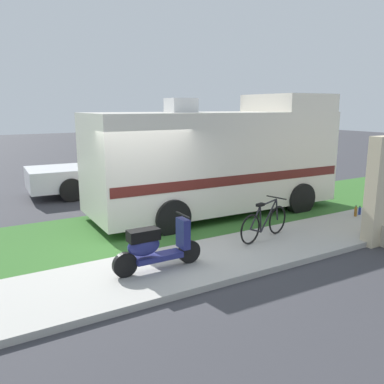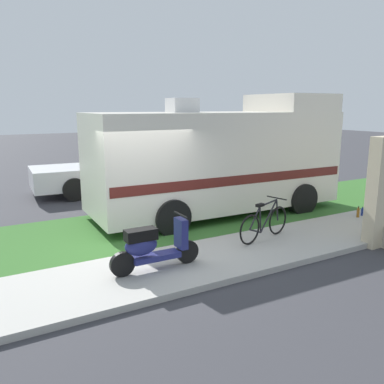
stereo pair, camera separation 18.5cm
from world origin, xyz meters
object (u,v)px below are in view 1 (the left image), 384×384
motorhome_rv (218,158)px  bottle_spare (356,212)px  scooter (155,246)px  pickup_truck_near (131,164)px  bottle_green (360,211)px  bicycle (264,222)px

motorhome_rv → bottle_spare: size_ratio=23.67×
scooter → bottle_spare: bearing=4.6°
pickup_truck_near → scooter: bearing=-109.4°
bottle_spare → scooter: bearing=-175.4°
scooter → bottle_green: (6.43, 0.55, -0.35)m
bottle_green → motorhome_rv: bearing=141.4°
scooter → bottle_green: bearing=4.9°
bicycle → bottle_spare: (3.34, 0.15, -0.25)m
motorhome_rv → pickup_truck_near: bearing=99.9°
pickup_truck_near → motorhome_rv: bearing=-80.1°
pickup_truck_near → bottle_spare: pickup_truck_near is taller
bottle_spare → motorhome_rv: bearing=138.4°
motorhome_rv → bottle_green: 4.12m
bottle_spare → pickup_truck_near: bearing=117.2°
bicycle → bottle_green: 3.60m
bottle_green → bottle_spare: size_ratio=0.82×
bottle_green → bottle_spare: bottle_spare is taller
pickup_truck_near → bicycle: bearing=-88.1°
bicycle → pickup_truck_near: pickup_truck_near is taller
pickup_truck_near → bottle_green: pickup_truck_near is taller
motorhome_rv → pickup_truck_near: motorhome_rv is taller
bicycle → bottle_spare: bicycle is taller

